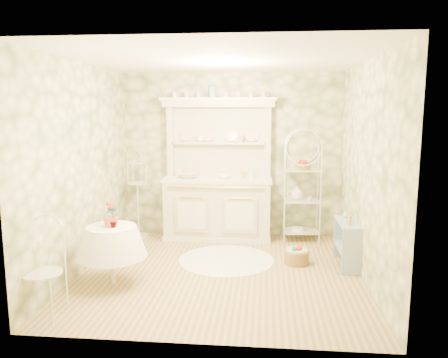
# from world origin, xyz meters

# --- Properties ---
(floor) EXTENTS (3.60, 3.60, 0.00)m
(floor) POSITION_xyz_m (0.00, 0.00, 0.00)
(floor) COLOR tan
(floor) RESTS_ON ground
(ceiling) EXTENTS (3.60, 3.60, 0.00)m
(ceiling) POSITION_xyz_m (0.00, 0.00, 2.70)
(ceiling) COLOR white
(ceiling) RESTS_ON floor
(wall_left) EXTENTS (3.60, 3.60, 0.00)m
(wall_left) POSITION_xyz_m (-1.80, 0.00, 1.35)
(wall_left) COLOR beige
(wall_left) RESTS_ON floor
(wall_right) EXTENTS (3.60, 3.60, 0.00)m
(wall_right) POSITION_xyz_m (1.80, 0.00, 1.35)
(wall_right) COLOR beige
(wall_right) RESTS_ON floor
(wall_back) EXTENTS (3.60, 3.60, 0.00)m
(wall_back) POSITION_xyz_m (0.00, 1.80, 1.35)
(wall_back) COLOR beige
(wall_back) RESTS_ON floor
(wall_front) EXTENTS (3.60, 3.60, 0.00)m
(wall_front) POSITION_xyz_m (0.00, -1.80, 1.35)
(wall_front) COLOR beige
(wall_front) RESTS_ON floor
(kitchen_dresser) EXTENTS (1.87, 0.61, 2.29)m
(kitchen_dresser) POSITION_xyz_m (-0.20, 1.52, 1.15)
(kitchen_dresser) COLOR beige
(kitchen_dresser) RESTS_ON floor
(bakers_rack) EXTENTS (0.60, 0.45, 1.82)m
(bakers_rack) POSITION_xyz_m (1.15, 1.54, 0.91)
(bakers_rack) COLOR white
(bakers_rack) RESTS_ON floor
(side_shelf) EXTENTS (0.30, 0.70, 0.59)m
(side_shelf) POSITION_xyz_m (1.68, 0.38, 0.30)
(side_shelf) COLOR #96A6C4
(side_shelf) RESTS_ON floor
(round_table) EXTENTS (0.82, 0.82, 0.75)m
(round_table) POSITION_xyz_m (-1.26, -0.51, 0.38)
(round_table) COLOR white
(round_table) RESTS_ON floor
(cafe_chair) EXTENTS (0.42, 0.42, 0.91)m
(cafe_chair) POSITION_xyz_m (-1.68, -1.39, 0.46)
(cafe_chair) COLOR white
(cafe_chair) RESTS_ON floor
(birdcage_stand) EXTENTS (0.38, 0.38, 1.46)m
(birdcage_stand) POSITION_xyz_m (-1.52, 1.45, 0.73)
(birdcage_stand) COLOR white
(birdcage_stand) RESTS_ON floor
(floor_basket) EXTENTS (0.36, 0.36, 0.22)m
(floor_basket) POSITION_xyz_m (1.01, 0.40, 0.11)
(floor_basket) COLOR olive
(floor_basket) RESTS_ON floor
(lace_rug) EXTENTS (1.76, 1.76, 0.01)m
(lace_rug) POSITION_xyz_m (0.04, 0.45, 0.01)
(lace_rug) COLOR white
(lace_rug) RESTS_ON floor
(bowl_floral) EXTENTS (0.37, 0.37, 0.08)m
(bowl_floral) POSITION_xyz_m (-0.66, 1.43, 1.02)
(bowl_floral) COLOR white
(bowl_floral) RESTS_ON kitchen_dresser
(bowl_white) EXTENTS (0.21, 0.21, 0.07)m
(bowl_white) POSITION_xyz_m (-0.08, 1.45, 1.02)
(bowl_white) COLOR white
(bowl_white) RESTS_ON kitchen_dresser
(cup_left) EXTENTS (0.13, 0.13, 0.10)m
(cup_left) POSITION_xyz_m (-0.50, 1.68, 1.61)
(cup_left) COLOR white
(cup_left) RESTS_ON kitchen_dresser
(cup_right) EXTENTS (0.13, 0.13, 0.10)m
(cup_right) POSITION_xyz_m (0.17, 1.68, 1.61)
(cup_right) COLOR white
(cup_right) RESTS_ON kitchen_dresser
(potted_geranium) EXTENTS (0.16, 0.12, 0.27)m
(potted_geranium) POSITION_xyz_m (-1.22, -0.56, 0.85)
(potted_geranium) COLOR #3F7238
(potted_geranium) RESTS_ON round_table
(bottle_amber) EXTENTS (0.07, 0.07, 0.15)m
(bottle_amber) POSITION_xyz_m (1.66, 0.21, 0.68)
(bottle_amber) COLOR gold
(bottle_amber) RESTS_ON side_shelf
(bottle_blue) EXTENTS (0.05, 0.05, 0.11)m
(bottle_blue) POSITION_xyz_m (1.68, 0.34, 0.65)
(bottle_blue) COLOR #859EC2
(bottle_blue) RESTS_ON side_shelf
(bottle_glass) EXTENTS (0.09, 0.09, 0.09)m
(bottle_glass) POSITION_xyz_m (1.68, 0.61, 0.65)
(bottle_glass) COLOR silver
(bottle_glass) RESTS_ON side_shelf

